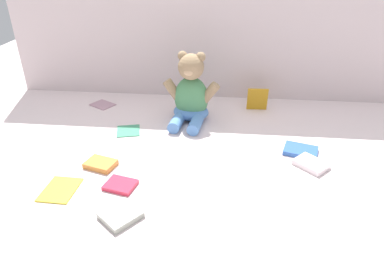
{
  "coord_description": "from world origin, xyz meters",
  "views": [
    {
      "loc": [
        0.09,
        -1.17,
        0.67
      ],
      "look_at": [
        -0.01,
        -0.1,
        0.1
      ],
      "focal_mm": 32.1,
      "sensor_mm": 36.0,
      "label": 1
    }
  ],
  "objects_px": {
    "book_case_2": "(301,151)",
    "book_case_5": "(128,130)",
    "book_case_0": "(103,104)",
    "book_case_4": "(60,189)",
    "book_case_8": "(257,99)",
    "book_case_6": "(121,215)",
    "teddy_bear": "(191,96)",
    "book_case_7": "(101,164)",
    "book_case_1": "(120,185)",
    "book_case_3": "(311,164)"
  },
  "relations": [
    {
      "from": "book_case_2",
      "to": "book_case_6",
      "type": "relative_size",
      "value": 1.21
    },
    {
      "from": "book_case_3",
      "to": "book_case_7",
      "type": "relative_size",
      "value": 1.05
    },
    {
      "from": "book_case_4",
      "to": "book_case_7",
      "type": "relative_size",
      "value": 1.26
    },
    {
      "from": "book_case_2",
      "to": "book_case_4",
      "type": "height_order",
      "value": "book_case_2"
    },
    {
      "from": "book_case_0",
      "to": "teddy_bear",
      "type": "bearing_deg",
      "value": 106.72
    },
    {
      "from": "book_case_1",
      "to": "book_case_5",
      "type": "bearing_deg",
      "value": -155.36
    },
    {
      "from": "book_case_2",
      "to": "book_case_8",
      "type": "xyz_separation_m",
      "value": [
        -0.14,
        0.36,
        0.04
      ]
    },
    {
      "from": "book_case_3",
      "to": "book_case_4",
      "type": "relative_size",
      "value": 0.83
    },
    {
      "from": "teddy_bear",
      "to": "book_case_1",
      "type": "bearing_deg",
      "value": -102.23
    },
    {
      "from": "teddy_bear",
      "to": "book_case_4",
      "type": "xyz_separation_m",
      "value": [
        -0.35,
        -0.53,
        -0.11
      ]
    },
    {
      "from": "book_case_4",
      "to": "book_case_3",
      "type": "bearing_deg",
      "value": 16.7
    },
    {
      "from": "teddy_bear",
      "to": "book_case_0",
      "type": "bearing_deg",
      "value": 172.91
    },
    {
      "from": "book_case_7",
      "to": "book_case_1",
      "type": "bearing_deg",
      "value": 59.96
    },
    {
      "from": "teddy_bear",
      "to": "book_case_6",
      "type": "relative_size",
      "value": 3.03
    },
    {
      "from": "teddy_bear",
      "to": "book_case_2",
      "type": "bearing_deg",
      "value": -21.53
    },
    {
      "from": "book_case_0",
      "to": "book_case_1",
      "type": "bearing_deg",
      "value": 54.2
    },
    {
      "from": "book_case_2",
      "to": "book_case_3",
      "type": "height_order",
      "value": "book_case_3"
    },
    {
      "from": "book_case_4",
      "to": "book_case_5",
      "type": "bearing_deg",
      "value": 76.39
    },
    {
      "from": "book_case_4",
      "to": "book_case_5",
      "type": "distance_m",
      "value": 0.41
    },
    {
      "from": "book_case_2",
      "to": "book_case_8",
      "type": "distance_m",
      "value": 0.39
    },
    {
      "from": "book_case_4",
      "to": "teddy_bear",
      "type": "bearing_deg",
      "value": 58.27
    },
    {
      "from": "book_case_0",
      "to": "book_case_6",
      "type": "height_order",
      "value": "book_case_6"
    },
    {
      "from": "book_case_4",
      "to": "book_case_8",
      "type": "distance_m",
      "value": 0.92
    },
    {
      "from": "book_case_0",
      "to": "book_case_7",
      "type": "distance_m",
      "value": 0.52
    },
    {
      "from": "teddy_bear",
      "to": "book_case_6",
      "type": "distance_m",
      "value": 0.65
    },
    {
      "from": "book_case_1",
      "to": "book_case_8",
      "type": "distance_m",
      "value": 0.78
    },
    {
      "from": "teddy_bear",
      "to": "book_case_2",
      "type": "relative_size",
      "value": 2.51
    },
    {
      "from": "book_case_6",
      "to": "book_case_7",
      "type": "xyz_separation_m",
      "value": [
        -0.14,
        0.24,
        0.0
      ]
    },
    {
      "from": "book_case_2",
      "to": "book_case_5",
      "type": "relative_size",
      "value": 1.21
    },
    {
      "from": "book_case_3",
      "to": "book_case_8",
      "type": "bearing_deg",
      "value": 63.48
    },
    {
      "from": "book_case_3",
      "to": "book_case_8",
      "type": "relative_size",
      "value": 1.0
    },
    {
      "from": "book_case_8",
      "to": "book_case_6",
      "type": "bearing_deg",
      "value": -120.83
    },
    {
      "from": "book_case_4",
      "to": "book_case_8",
      "type": "relative_size",
      "value": 1.2
    },
    {
      "from": "book_case_5",
      "to": "book_case_6",
      "type": "relative_size",
      "value": 1.0
    },
    {
      "from": "book_case_3",
      "to": "book_case_7",
      "type": "height_order",
      "value": "same"
    },
    {
      "from": "book_case_2",
      "to": "book_case_5",
      "type": "height_order",
      "value": "book_case_2"
    },
    {
      "from": "book_case_4",
      "to": "book_case_8",
      "type": "bearing_deg",
      "value": 47.62
    },
    {
      "from": "book_case_1",
      "to": "book_case_5",
      "type": "distance_m",
      "value": 0.37
    },
    {
      "from": "book_case_3",
      "to": "book_case_8",
      "type": "height_order",
      "value": "book_case_8"
    },
    {
      "from": "book_case_4",
      "to": "book_case_5",
      "type": "xyz_separation_m",
      "value": [
        0.11,
        0.4,
        -0.0
      ]
    },
    {
      "from": "book_case_5",
      "to": "book_case_3",
      "type": "bearing_deg",
      "value": -28.97
    },
    {
      "from": "book_case_6",
      "to": "book_case_1",
      "type": "bearing_deg",
      "value": 145.85
    },
    {
      "from": "book_case_1",
      "to": "book_case_7",
      "type": "distance_m",
      "value": 0.14
    },
    {
      "from": "book_case_0",
      "to": "book_case_4",
      "type": "distance_m",
      "value": 0.64
    },
    {
      "from": "teddy_bear",
      "to": "book_case_8",
      "type": "xyz_separation_m",
      "value": [
        0.29,
        0.13,
        -0.06
      ]
    },
    {
      "from": "book_case_2",
      "to": "book_case_7",
      "type": "height_order",
      "value": "book_case_7"
    },
    {
      "from": "book_case_0",
      "to": "book_case_5",
      "type": "bearing_deg",
      "value": 68.86
    },
    {
      "from": "teddy_bear",
      "to": "book_case_1",
      "type": "distance_m",
      "value": 0.53
    },
    {
      "from": "book_case_6",
      "to": "book_case_8",
      "type": "xyz_separation_m",
      "value": [
        0.42,
        0.76,
        0.04
      ]
    },
    {
      "from": "book_case_2",
      "to": "book_case_3",
      "type": "relative_size",
      "value": 1.13
    }
  ]
}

